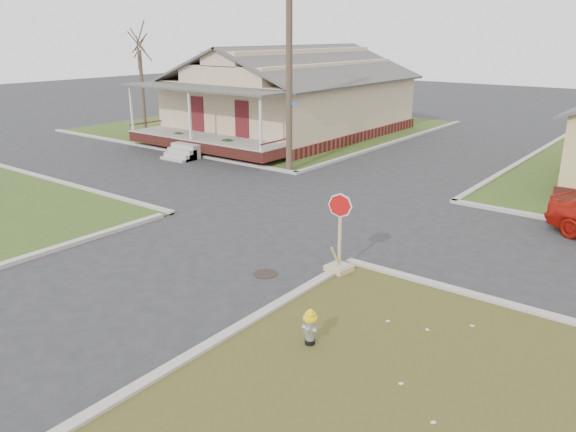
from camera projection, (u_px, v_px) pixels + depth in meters
The scene contains 11 objects.
ground at pixel (217, 249), 16.05m from camera, with size 120.00×120.00×0.00m, color #28282B.
verge_far_left at pixel (267, 126), 37.15m from camera, with size 19.00×19.00×0.05m, color #324D1B.
curbs at pixel (317, 208), 19.83m from camera, with size 80.00×40.00×0.12m, color #AAA399, non-canonical shape.
manhole at pixel (265, 274), 14.40m from camera, with size 0.64×0.64×0.01m, color black.
corner_house at pixel (291, 97), 33.73m from camera, with size 10.10×15.50×5.30m.
utility_pole at pixel (289, 64), 23.76m from camera, with size 1.80×0.28×9.00m.
tree_far_left at pixel (143, 91), 34.74m from camera, with size 0.22×0.22×4.90m, color #443127.
fire_hydrant at pixel (310, 325), 10.95m from camera, with size 0.28×0.28×0.76m.
stop_sign at pixel (339, 255), 14.35m from camera, with size 0.59×0.58×2.09m.
hedge_left at pixel (179, 140), 29.77m from camera, with size 1.23×1.01×0.94m, color #133513.
hedge_right at pixel (228, 147), 27.78m from camera, with size 1.25×1.03×0.96m, color #133513.
Camera 1 is at (10.70, -10.66, 5.88)m, focal length 35.00 mm.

